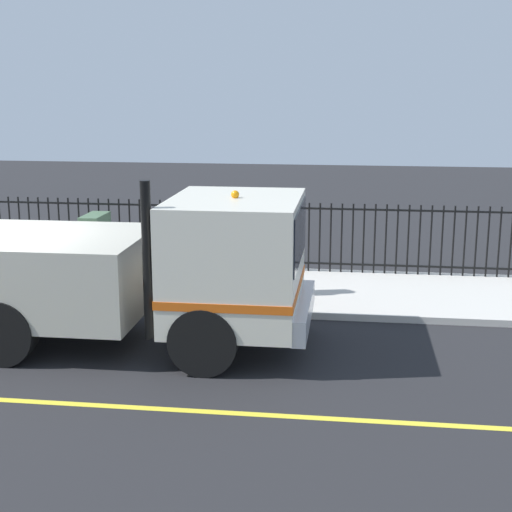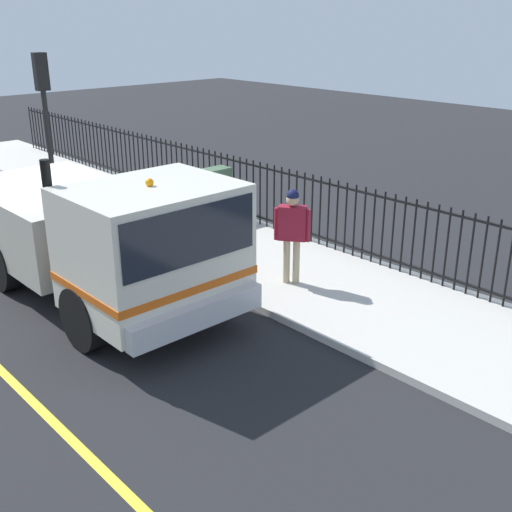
{
  "view_description": "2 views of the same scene",
  "coord_description": "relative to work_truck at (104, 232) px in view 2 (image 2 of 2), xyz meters",
  "views": [
    {
      "loc": [
        -10.18,
        -5.58,
        3.88
      ],
      "look_at": [
        2.34,
        -3.92,
        0.97
      ],
      "focal_mm": 52.09,
      "sensor_mm": 36.0,
      "label": 1
    },
    {
      "loc": [
        -4.43,
        -11.27,
        4.57
      ],
      "look_at": [
        2.1,
        -4.14,
        0.84
      ],
      "focal_mm": 44.25,
      "sensor_mm": 36.0,
      "label": 2
    }
  ],
  "objects": [
    {
      "name": "worker_standing",
      "position": [
        2.66,
        -1.68,
        -0.1
      ],
      "size": [
        0.46,
        0.52,
        1.7
      ],
      "rotation": [
        0.0,
        0.0,
        2.21
      ],
      "color": "maroon",
      "rests_on": "sidewalk_slab"
    },
    {
      "name": "iron_fence",
      "position": [
        4.5,
        2.45,
        -0.41
      ],
      "size": [
        0.04,
        21.04,
        1.43
      ],
      "color": "black",
      "rests_on": "sidewalk_slab"
    },
    {
      "name": "utility_cabinet",
      "position": [
        3.94,
        2.12,
        -0.54
      ],
      "size": [
        0.9,
        0.39,
        1.18
      ],
      "primitive_type": "cube",
      "color": "#4C6B4C",
      "rests_on": "sidewalk_slab"
    },
    {
      "name": "ground_plane",
      "position": [
        -0.3,
        2.45,
        -1.26
      ],
      "size": [
        54.35,
        54.35,
        0.0
      ],
      "primitive_type": "plane",
      "color": "#232326",
      "rests_on": "ground"
    },
    {
      "name": "traffic_light_near",
      "position": [
        1.82,
        5.68,
        1.45
      ],
      "size": [
        0.31,
        0.22,
        3.62
      ],
      "rotation": [
        0.0,
        0.0,
        3.1
      ],
      "color": "black",
      "rests_on": "sidewalk_slab"
    },
    {
      "name": "work_truck",
      "position": [
        0.0,
        0.0,
        0.0
      ],
      "size": [
        2.44,
        6.05,
        2.66
      ],
      "rotation": [
        0.0,
        0.0,
        3.14
      ],
      "color": "silver",
      "rests_on": "ground"
    },
    {
      "name": "sidewalk_slab",
      "position": [
        3.14,
        2.45,
        -1.2
      ],
      "size": [
        3.12,
        24.71,
        0.12
      ],
      "primitive_type": "cube",
      "color": "beige",
      "rests_on": "ground"
    }
  ]
}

